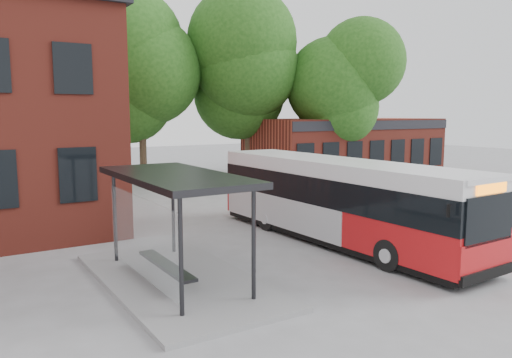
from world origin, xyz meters
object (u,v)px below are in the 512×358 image
bicycle_3 (300,180)px  bicycle_4 (323,178)px  bus_shelter (176,228)px  bicycle_extra_0 (363,175)px  bicycle_6 (353,180)px  bicycle_5 (335,178)px  bicycle_7 (347,175)px  bicycle_0 (303,184)px  bicycle_2 (289,180)px  bicycle_1 (303,182)px  city_bus (338,201)px

bicycle_3 → bicycle_4: bicycle_4 is taller
bus_shelter → bicycle_extra_0: size_ratio=3.77×
bicycle_4 → bicycle_6: bicycle_4 is taller
bicycle_6 → bicycle_5: bearing=4.5°
bicycle_3 → bicycle_7: size_ratio=1.04×
bicycle_extra_0 → bicycle_0: bearing=96.6°
bus_shelter → bicycle_2: 17.11m
bicycle_5 → bicycle_7: bearing=-75.3°
bicycle_1 → bicycle_0: bearing=146.8°
bicycle_0 → bicycle_5: (3.27, 1.04, 0.04)m
city_bus → bicycle_6: size_ratio=6.49×
bicycle_2 → bicycle_7: (4.48, -0.11, 0.00)m
bus_shelter → bicycle_5: bus_shelter is taller
bicycle_7 → bicycle_extra_0: bearing=-128.3°
bicycle_0 → bicycle_5: bearing=-73.5°
bicycle_4 → bicycle_extra_0: (3.06, -0.28, 0.02)m
bus_shelter → bicycle_extra_0: bus_shelter is taller
bus_shelter → bicycle_7: bearing=35.3°
bicycle_6 → bicycle_3: bearing=55.9°
bicycle_extra_0 → bus_shelter: bearing=121.0°
bicycle_0 → bicycle_1: bicycle_1 is taller
bicycle_6 → bicycle_extra_0: (1.76, 0.96, 0.04)m
bicycle_1 → bicycle_7: (4.59, 1.39, -0.07)m
bicycle_extra_0 → bicycle_5: bearing=80.9°
bus_shelter → bicycle_4: bearing=38.3°
bicycle_4 → bicycle_6: 1.80m
bus_shelter → bicycle_extra_0: (17.43, 11.09, -0.96)m
bicycle_4 → bicycle_5: size_ratio=1.22×
bicycle_1 → bicycle_2: (0.11, 1.50, -0.07)m
city_bus → bicycle_extra_0: size_ratio=5.97×
bicycle_2 → bicycle_5: (3.13, -0.56, -0.01)m
bicycle_4 → city_bus: bearing=156.2°
city_bus → bicycle_5: size_ratio=7.55×
bicycle_2 → bicycle_6: (3.45, -1.80, 0.00)m
bus_shelter → bicycle_6: bus_shelter is taller
bicycle_2 → bicycle_1: bearing=161.7°
bicycle_7 → bicycle_extra_0: size_ratio=0.80×
bicycle_0 → bicycle_4: 2.51m
bicycle_0 → bicycle_1: size_ratio=0.89×
bicycle_1 → bicycle_2: 1.50m
bus_shelter → bicycle_0: bearing=40.5°
bicycle_7 → bicycle_extra_0: bicycle_extra_0 is taller
city_bus → bicycle_5: 13.86m
bicycle_1 → bicycle_extra_0: size_ratio=0.93×
bicycle_0 → bicycle_3: bearing=-30.6°
bicycle_7 → bicycle_3: bearing=101.9°
bicycle_1 → bicycle_5: bearing=-92.0°
bus_shelter → bicycle_3: (12.72, 11.45, -0.98)m
bicycle_5 → bicycle_extra_0: size_ratio=0.79×
bicycle_5 → bicycle_extra_0: 2.10m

